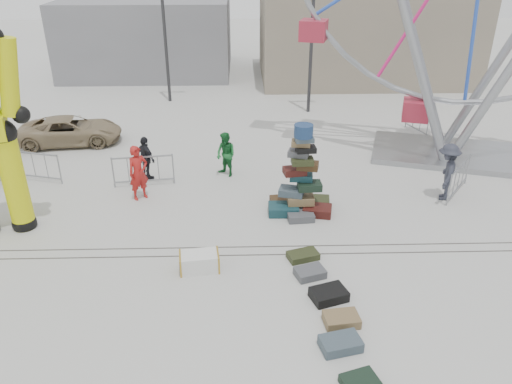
{
  "coord_description": "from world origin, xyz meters",
  "views": [
    {
      "loc": [
        -0.24,
        -10.53,
        7.55
      ],
      "look_at": [
        0.11,
        1.44,
        1.47
      ],
      "focal_mm": 35.0,
      "sensor_mm": 36.0,
      "label": 1
    }
  ],
  "objects_px": {
    "pedestrian_green": "(226,155)",
    "pedestrian_grey": "(447,172)",
    "lamp_post_left": "(165,10)",
    "parked_suv": "(70,131)",
    "barricade_wheel_back": "(420,122)",
    "pedestrian_red": "(138,173)",
    "lamp_post_right": "(315,15)",
    "barricade_dummy_c": "(143,171)",
    "steamer_trunk": "(199,262)",
    "suitcase_tower": "(301,188)",
    "barricade_dummy_b": "(34,166)",
    "pedestrian_black": "(146,158)",
    "barricade_wheel_front": "(459,179)"
  },
  "relations": [
    {
      "from": "pedestrian_green",
      "to": "pedestrian_grey",
      "type": "bearing_deg",
      "value": 29.08
    },
    {
      "from": "lamp_post_left",
      "to": "parked_suv",
      "type": "distance_m",
      "value": 7.92
    },
    {
      "from": "barricade_wheel_back",
      "to": "pedestrian_red",
      "type": "distance_m",
      "value": 12.33
    },
    {
      "from": "lamp_post_right",
      "to": "barricade_dummy_c",
      "type": "xyz_separation_m",
      "value": [
        -6.7,
        -8.05,
        -3.93
      ]
    },
    {
      "from": "steamer_trunk",
      "to": "parked_suv",
      "type": "distance_m",
      "value": 10.78
    },
    {
      "from": "suitcase_tower",
      "to": "barricade_wheel_back",
      "type": "xyz_separation_m",
      "value": [
        5.89,
        6.62,
        -0.24
      ]
    },
    {
      "from": "barricade_dummy_c",
      "to": "barricade_wheel_back",
      "type": "height_order",
      "value": "same"
    },
    {
      "from": "lamp_post_left",
      "to": "barricade_dummy_c",
      "type": "distance_m",
      "value": 10.79
    },
    {
      "from": "pedestrian_red",
      "to": "pedestrian_green",
      "type": "distance_m",
      "value": 3.22
    },
    {
      "from": "suitcase_tower",
      "to": "pedestrian_red",
      "type": "distance_m",
      "value": 5.18
    },
    {
      "from": "barricade_dummy_b",
      "to": "parked_suv",
      "type": "distance_m",
      "value": 3.6
    },
    {
      "from": "lamp_post_right",
      "to": "barricade_dummy_b",
      "type": "distance_m",
      "value": 13.58
    },
    {
      "from": "pedestrian_black",
      "to": "barricade_wheel_back",
      "type": "bearing_deg",
      "value": -114.86
    },
    {
      "from": "lamp_post_left",
      "to": "pedestrian_grey",
      "type": "bearing_deg",
      "value": -47.98
    },
    {
      "from": "suitcase_tower",
      "to": "pedestrian_green",
      "type": "bearing_deg",
      "value": 135.25
    },
    {
      "from": "pedestrian_grey",
      "to": "pedestrian_black",
      "type": "bearing_deg",
      "value": -79.07
    },
    {
      "from": "barricade_dummy_c",
      "to": "parked_suv",
      "type": "xyz_separation_m",
      "value": [
        -3.67,
        4.05,
        0.01
      ]
    },
    {
      "from": "lamp_post_left",
      "to": "pedestrian_black",
      "type": "bearing_deg",
      "value": -88.09
    },
    {
      "from": "lamp_post_right",
      "to": "lamp_post_left",
      "type": "bearing_deg",
      "value": 164.05
    },
    {
      "from": "steamer_trunk",
      "to": "pedestrian_grey",
      "type": "xyz_separation_m",
      "value": [
        7.63,
        3.72,
        0.71
      ]
    },
    {
      "from": "barricade_dummy_b",
      "to": "lamp_post_right",
      "type": "bearing_deg",
      "value": 51.11
    },
    {
      "from": "barricade_dummy_c",
      "to": "barricade_wheel_front",
      "type": "height_order",
      "value": "same"
    },
    {
      "from": "suitcase_tower",
      "to": "barricade_dummy_b",
      "type": "height_order",
      "value": "suitcase_tower"
    },
    {
      "from": "barricade_dummy_b",
      "to": "barricade_dummy_c",
      "type": "distance_m",
      "value": 3.87
    },
    {
      "from": "barricade_wheel_back",
      "to": "barricade_dummy_b",
      "type": "bearing_deg",
      "value": -92.01
    },
    {
      "from": "lamp_post_right",
      "to": "parked_suv",
      "type": "relative_size",
      "value": 1.99
    },
    {
      "from": "barricade_wheel_front",
      "to": "pedestrian_black",
      "type": "distance_m",
      "value": 10.52
    },
    {
      "from": "lamp_post_right",
      "to": "barricade_wheel_back",
      "type": "xyz_separation_m",
      "value": [
        4.3,
        -3.36,
        -3.93
      ]
    },
    {
      "from": "pedestrian_green",
      "to": "parked_suv",
      "type": "relative_size",
      "value": 0.39
    },
    {
      "from": "barricade_dummy_c",
      "to": "pedestrian_red",
      "type": "distance_m",
      "value": 1.01
    },
    {
      "from": "lamp_post_left",
      "to": "barricade_wheel_back",
      "type": "relative_size",
      "value": 4.0
    },
    {
      "from": "barricade_dummy_b",
      "to": "barricade_dummy_c",
      "type": "height_order",
      "value": "same"
    },
    {
      "from": "pedestrian_black",
      "to": "lamp_post_left",
      "type": "bearing_deg",
      "value": -43.8
    },
    {
      "from": "barricade_dummy_c",
      "to": "barricade_dummy_b",
      "type": "bearing_deg",
      "value": 165.83
    },
    {
      "from": "barricade_dummy_c",
      "to": "barricade_wheel_back",
      "type": "xyz_separation_m",
      "value": [
        11.01,
        4.69,
        0.0
      ]
    },
    {
      "from": "lamp_post_right",
      "to": "barricade_dummy_b",
      "type": "xyz_separation_m",
      "value": [
        -10.55,
        -7.59,
        -3.93
      ]
    },
    {
      "from": "barricade_dummy_c",
      "to": "pedestrian_grey",
      "type": "xyz_separation_m",
      "value": [
        9.86,
        -1.23,
        0.39
      ]
    },
    {
      "from": "suitcase_tower",
      "to": "lamp_post_left",
      "type": "bearing_deg",
      "value": 118.38
    },
    {
      "from": "pedestrian_green",
      "to": "lamp_post_left",
      "type": "bearing_deg",
      "value": 152.93
    },
    {
      "from": "pedestrian_black",
      "to": "parked_suv",
      "type": "relative_size",
      "value": 0.39
    },
    {
      "from": "steamer_trunk",
      "to": "pedestrian_red",
      "type": "bearing_deg",
      "value": 111.59
    },
    {
      "from": "pedestrian_red",
      "to": "pedestrian_green",
      "type": "xyz_separation_m",
      "value": [
        2.74,
        1.68,
        -0.11
      ]
    },
    {
      "from": "lamp_post_left",
      "to": "barricade_dummy_b",
      "type": "relative_size",
      "value": 4.0
    },
    {
      "from": "pedestrian_green",
      "to": "barricade_wheel_front",
      "type": "bearing_deg",
      "value": 32.1
    },
    {
      "from": "suitcase_tower",
      "to": "pedestrian_black",
      "type": "xyz_separation_m",
      "value": [
        -5.1,
        2.44,
        -0.0
      ]
    },
    {
      "from": "lamp_post_left",
      "to": "barricade_wheel_back",
      "type": "xyz_separation_m",
      "value": [
        11.3,
        -5.36,
        -3.93
      ]
    },
    {
      "from": "pedestrian_black",
      "to": "parked_suv",
      "type": "height_order",
      "value": "pedestrian_black"
    },
    {
      "from": "barricade_dummy_b",
      "to": "barricade_wheel_front",
      "type": "xyz_separation_m",
      "value": [
        14.28,
        -1.42,
        0.0
      ]
    },
    {
      "from": "lamp_post_left",
      "to": "pedestrian_green",
      "type": "height_order",
      "value": "lamp_post_left"
    },
    {
      "from": "barricade_dummy_b",
      "to": "pedestrian_grey",
      "type": "bearing_deg",
      "value": 8.36
    }
  ]
}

